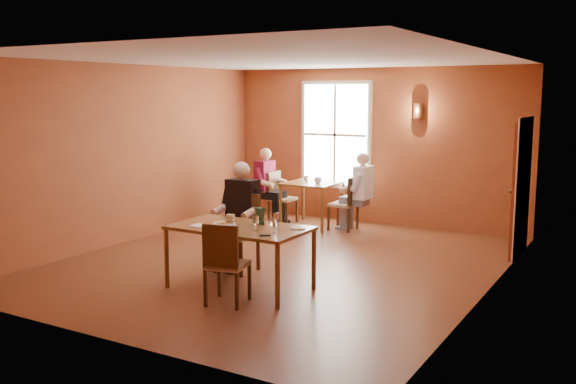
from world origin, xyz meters
The scene contains 30 objects.
ground centered at (0.00, 0.00, 0.00)m, with size 6.00×7.00×0.01m, color brown.
wall_back centered at (0.00, 3.50, 1.50)m, with size 6.00×0.04×3.00m, color brown.
wall_front centered at (0.00, -3.50, 1.50)m, with size 6.00×0.04×3.00m, color brown.
wall_left centered at (-3.00, 0.00, 1.50)m, with size 0.04×7.00×3.00m, color brown.
wall_right centered at (3.00, 0.00, 1.50)m, with size 0.04×7.00×3.00m, color brown.
ceiling centered at (0.00, 0.00, 3.00)m, with size 6.00×7.00×0.04m, color white.
window centered at (-0.80, 3.45, 1.70)m, with size 1.36×0.10×1.96m, color white.
door centered at (2.94, 2.30, 1.05)m, with size 0.12×1.04×2.10m, color maroon.
wall_sconce centered at (0.90, 3.40, 2.20)m, with size 0.16×0.16×0.28m, color brown.
main_table centered at (0.18, -1.35, 0.41)m, with size 1.76×0.99×0.82m, color brown, non-canonical shape.
chair_diner_main centered at (-0.32, -0.70, 0.55)m, with size 0.49×0.49×1.10m, color #462410, non-canonical shape.
diner_main centered at (-0.32, -0.73, 0.74)m, with size 0.60×0.60×1.49m, color black, non-canonical shape.
chair_empty centered at (0.39, -1.92, 0.50)m, with size 0.44×0.44×1.01m, color #642D17, non-canonical shape.
plate_food centered at (-0.06, -1.37, 0.84)m, with size 0.30×0.30×0.04m, color white.
sandwich centered at (0.01, -1.31, 0.88)m, with size 0.09×0.09×0.11m, color #DCB27B.
goblet_a centered at (0.65, -1.22, 0.93)m, with size 0.09×0.09×0.21m, color silver, non-canonical shape.
goblet_b centered at (0.76, -1.50, 0.92)m, with size 0.08×0.08×0.20m, color white, non-canonical shape.
goblet_c centered at (0.53, -1.51, 0.93)m, with size 0.09×0.09×0.21m, color white, non-canonical shape.
menu_stand centered at (0.34, -1.12, 0.94)m, with size 0.14×0.07×0.23m, color #213E2B.
knife centered at (0.16, -1.62, 0.83)m, with size 0.22×0.02×0.00m, color silver.
napkin centered at (-0.30, -1.57, 0.83)m, with size 0.19×0.19×0.01m, color white.
side_plate centered at (0.90, -1.10, 0.83)m, with size 0.20×0.20×0.02m, color white.
sunglasses centered at (0.76, -1.67, 0.83)m, with size 0.13×0.04×0.02m, color black.
second_table centered at (-0.87, 2.62, 0.42)m, with size 0.96×0.96×0.85m, color brown, non-canonical shape.
chair_diner_white centered at (-0.22, 2.62, 0.50)m, with size 0.44×0.44×1.00m, color #543116, non-canonical shape.
diner_white centered at (-0.19, 2.62, 0.70)m, with size 0.56×0.56×1.40m, color silver, non-canonical shape.
chair_diner_maroon centered at (-1.52, 2.62, 0.50)m, with size 0.44×0.44×1.00m, color #3D190D, non-canonical shape.
diner_maroon centered at (-1.55, 2.62, 0.71)m, with size 0.57×0.57×1.41m, color maroon, non-canonical shape.
cup_a centered at (-0.72, 2.55, 0.90)m, with size 0.14×0.14×0.11m, color white.
cup_b centered at (-1.07, 2.74, 0.89)m, with size 0.10×0.10×0.10m, color silver.
Camera 1 is at (4.76, -8.01, 2.51)m, focal length 40.00 mm.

